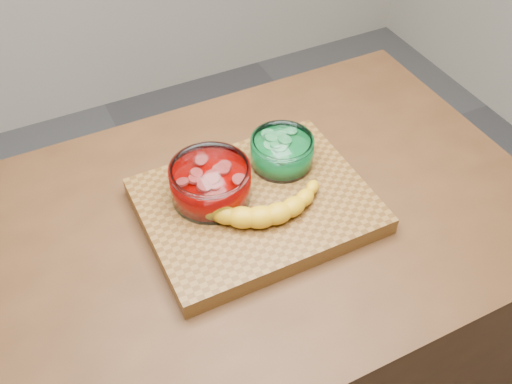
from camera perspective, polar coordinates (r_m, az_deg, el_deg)
name	(u,v)px	position (r m, az deg, el deg)	size (l,w,h in m)	color
counter	(256,327)	(1.54, 0.00, -13.39)	(1.20, 0.80, 0.90)	#4F2E17
cutting_board	(256,206)	(1.16, 0.00, -1.38)	(0.45, 0.35, 0.04)	brown
bowl_red	(211,183)	(1.13, -4.56, 0.94)	(0.16, 0.16, 0.08)	white
bowl_green	(282,151)	(1.21, 2.61, 4.09)	(0.13, 0.13, 0.06)	white
banana	(259,199)	(1.12, 0.29, -0.66)	(0.29, 0.17, 0.04)	gold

